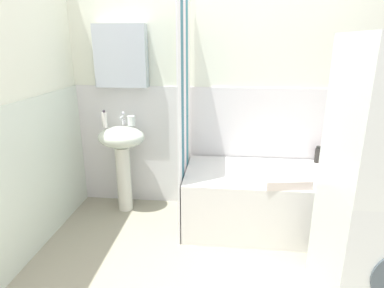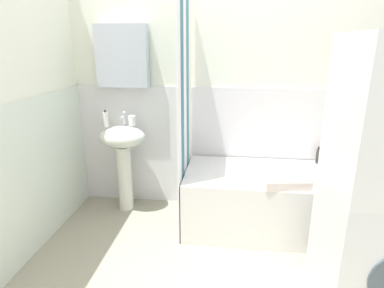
% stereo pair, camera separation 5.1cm
% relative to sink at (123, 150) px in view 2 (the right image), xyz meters
% --- Properties ---
extents(wall_back_tiled, '(3.60, 0.18, 2.40)m').
position_rel_sink_xyz_m(wall_back_tiled, '(0.98, 0.23, 0.52)').
color(wall_back_tiled, white).
rests_on(wall_back_tiled, ground_plane).
extents(wall_left_tiled, '(0.07, 1.81, 2.40)m').
position_rel_sink_xyz_m(wall_left_tiled, '(-0.52, -0.69, 0.50)').
color(wall_left_tiled, white).
rests_on(wall_left_tiled, ground_plane).
extents(sink, '(0.44, 0.34, 0.85)m').
position_rel_sink_xyz_m(sink, '(0.00, 0.00, 0.00)').
color(sink, silver).
rests_on(sink, ground_plane).
extents(faucet, '(0.03, 0.12, 0.12)m').
position_rel_sink_xyz_m(faucet, '(0.00, 0.08, 0.29)').
color(faucet, silver).
rests_on(faucet, sink).
extents(soap_dispenser, '(0.05, 0.05, 0.16)m').
position_rel_sink_xyz_m(soap_dispenser, '(-0.14, -0.03, 0.30)').
color(soap_dispenser, white).
rests_on(soap_dispenser, sink).
extents(toothbrush_cup, '(0.07, 0.07, 0.09)m').
position_rel_sink_xyz_m(toothbrush_cup, '(0.08, 0.08, 0.27)').
color(toothbrush_cup, white).
rests_on(toothbrush_cup, sink).
extents(bathtub, '(1.51, 0.74, 0.53)m').
position_rel_sink_xyz_m(bathtub, '(1.40, -0.18, -0.36)').
color(bathtub, silver).
rests_on(bathtub, ground_plane).
extents(shower_curtain, '(0.01, 0.74, 2.00)m').
position_rel_sink_xyz_m(shower_curtain, '(0.62, -0.18, 0.38)').
color(shower_curtain, white).
rests_on(shower_curtain, ground_plane).
extents(lotion_bottle, '(0.06, 0.06, 0.17)m').
position_rel_sink_xyz_m(lotion_bottle, '(2.05, 0.11, -0.02)').
color(lotion_bottle, white).
rests_on(lotion_bottle, bathtub).
extents(conditioner_bottle, '(0.05, 0.05, 0.22)m').
position_rel_sink_xyz_m(conditioner_bottle, '(1.94, 0.13, 0.01)').
color(conditioner_bottle, '#BF4464').
rests_on(conditioner_bottle, bathtub).
extents(shampoo_bottle, '(0.05, 0.05, 0.16)m').
position_rel_sink_xyz_m(shampoo_bottle, '(1.83, 0.12, -0.02)').
color(shampoo_bottle, '#2C2927').
rests_on(shampoo_bottle, bathtub).
extents(towel_folded, '(0.38, 0.24, 0.07)m').
position_rel_sink_xyz_m(towel_folded, '(1.46, -0.44, -0.06)').
color(towel_folded, silver).
rests_on(towel_folded, bathtub).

